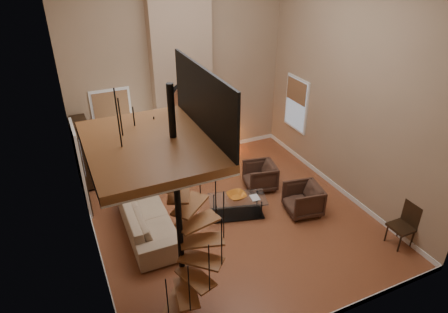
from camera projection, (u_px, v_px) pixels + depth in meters
name	position (u px, v px, depth m)	size (l,w,h in m)	color
ground	(231.00, 217.00, 9.23)	(6.00, 6.50, 0.01)	#A85C36
back_wall	(179.00, 65.00, 10.48)	(6.00, 0.02, 5.50)	tan
front_wall	(338.00, 188.00, 5.31)	(6.00, 0.02, 5.50)	tan
left_wall	(75.00, 133.00, 6.80)	(0.02, 6.50, 5.50)	tan
right_wall	(351.00, 86.00, 8.99)	(0.02, 6.50, 5.50)	tan
baseboard_back	(184.00, 154.00, 11.77)	(6.00, 0.02, 0.12)	white
baseboard_left	(100.00, 252.00, 8.10)	(0.02, 6.50, 0.12)	white
baseboard_right	(335.00, 185.00, 10.29)	(0.02, 6.50, 0.12)	white
chimney_breast	(181.00, 67.00, 10.33)	(1.60, 0.38, 5.50)	tan
hearth	(192.00, 165.00, 11.26)	(1.50, 0.60, 0.04)	black
firebox	(188.00, 145.00, 11.23)	(0.95, 0.02, 0.72)	black
mantel	(188.00, 126.00, 10.88)	(1.70, 0.18, 0.06)	white
mirror_frame	(186.00, 98.00, 10.54)	(0.94, 0.94, 0.10)	black
mirror_disc	(186.00, 98.00, 10.55)	(0.80, 0.80, 0.01)	white
vase_left	(168.00, 124.00, 10.64)	(0.24, 0.24, 0.25)	black
vase_right	(207.00, 118.00, 11.07)	(0.20, 0.20, 0.21)	#175252
window_back	(113.00, 116.00, 10.31)	(1.02, 0.06, 1.52)	white
window_right	(296.00, 103.00, 11.12)	(0.06, 1.02, 1.52)	white
entry_door	(81.00, 169.00, 9.07)	(0.10, 1.05, 2.16)	white
loft	(156.00, 140.00, 5.48)	(1.70, 2.20, 1.09)	#985E31
spiral_stair	(180.00, 219.00, 6.29)	(1.47, 1.47, 4.06)	black
hutch	(84.00, 152.00, 9.99)	(0.37, 0.79, 1.77)	black
sofa	(147.00, 217.00, 8.56)	(2.44, 0.95, 0.71)	tan
armchair_near	(263.00, 176.00, 10.14)	(0.75, 0.77, 0.70)	#442A1F
armchair_far	(306.00, 199.00, 9.23)	(0.77, 0.79, 0.72)	#442A1F
coffee_table	(237.00, 205.00, 9.16)	(1.45, 0.99, 0.48)	silver
bowl	(236.00, 196.00, 9.09)	(0.43, 0.43, 0.11)	orange
book	(254.00, 198.00, 9.08)	(0.19, 0.26, 0.03)	gray
floor_lamp	(135.00, 134.00, 9.88)	(0.43, 0.43, 1.75)	black
accent_lamp	(235.00, 143.00, 11.97)	(0.15, 0.15, 0.54)	orange
side_chair	(406.00, 223.00, 8.19)	(0.46, 0.46, 0.98)	black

